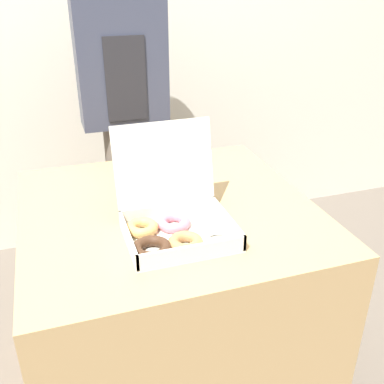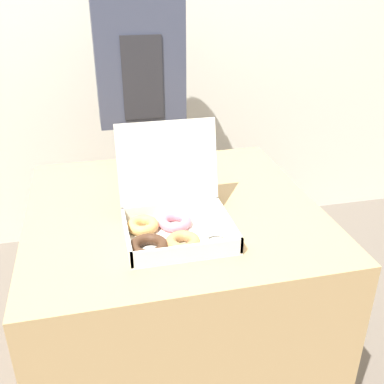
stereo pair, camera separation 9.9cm
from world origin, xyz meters
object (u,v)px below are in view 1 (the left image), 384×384
(donut_box, at_px, (174,224))
(napkin_holder, at_px, (163,158))
(person_customer, at_px, (124,103))
(coffee_cup, at_px, (197,185))

(donut_box, xyz_separation_m, napkin_holder, (0.08, 0.43, 0.03))
(person_customer, bearing_deg, napkin_holder, -82.62)
(coffee_cup, relative_size, napkin_holder, 0.77)
(napkin_holder, bearing_deg, coffee_cup, -76.91)
(donut_box, xyz_separation_m, person_customer, (0.03, 0.87, 0.12))
(donut_box, bearing_deg, person_customer, 88.33)
(donut_box, relative_size, person_customer, 0.21)
(coffee_cup, xyz_separation_m, napkin_holder, (-0.05, 0.23, 0.01))
(coffee_cup, height_order, napkin_holder, napkin_holder)
(person_customer, bearing_deg, coffee_cup, -80.65)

